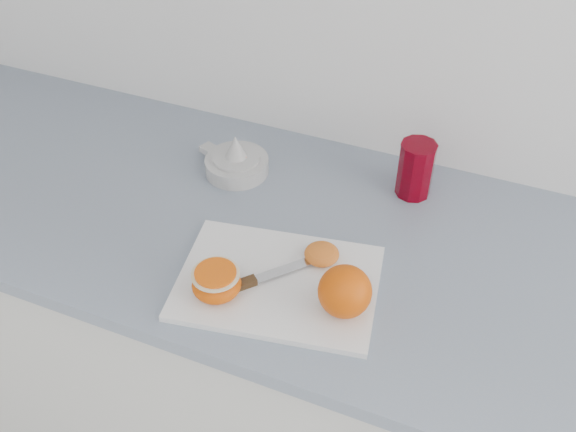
{
  "coord_description": "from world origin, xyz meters",
  "views": [
    {
      "loc": [
        0.16,
        0.87,
        1.7
      ],
      "look_at": [
        -0.16,
        1.65,
        0.96
      ],
      "focal_mm": 40.0,
      "sensor_mm": 36.0,
      "label": 1
    }
  ],
  "objects_px": {
    "half_orange": "(216,283)",
    "citrus_juicer": "(236,162)",
    "cutting_board": "(278,283)",
    "red_tumbler": "(415,171)",
    "counter": "(297,370)"
  },
  "relations": [
    {
      "from": "half_orange",
      "to": "citrus_juicer",
      "type": "xyz_separation_m",
      "value": [
        -0.12,
        0.33,
        -0.01
      ]
    },
    {
      "from": "cutting_board",
      "to": "citrus_juicer",
      "type": "xyz_separation_m",
      "value": [
        -0.21,
        0.26,
        0.02
      ]
    },
    {
      "from": "cutting_board",
      "to": "citrus_juicer",
      "type": "relative_size",
      "value": 2.03
    },
    {
      "from": "cutting_board",
      "to": "red_tumbler",
      "type": "bearing_deg",
      "value": 65.79
    },
    {
      "from": "counter",
      "to": "red_tumbler",
      "type": "xyz_separation_m",
      "value": [
        0.17,
        0.19,
        0.5
      ]
    },
    {
      "from": "red_tumbler",
      "to": "citrus_juicer",
      "type": "bearing_deg",
      "value": -168.7
    },
    {
      "from": "cutting_board",
      "to": "red_tumbler",
      "type": "height_order",
      "value": "red_tumbler"
    },
    {
      "from": "counter",
      "to": "cutting_board",
      "type": "bearing_deg",
      "value": -83.08
    },
    {
      "from": "cutting_board",
      "to": "citrus_juicer",
      "type": "height_order",
      "value": "citrus_juicer"
    },
    {
      "from": "counter",
      "to": "citrus_juicer",
      "type": "xyz_separation_m",
      "value": [
        -0.19,
        0.12,
        0.47
      ]
    },
    {
      "from": "cutting_board",
      "to": "red_tumbler",
      "type": "relative_size",
      "value": 2.9
    },
    {
      "from": "cutting_board",
      "to": "citrus_juicer",
      "type": "bearing_deg",
      "value": 128.06
    },
    {
      "from": "half_orange",
      "to": "counter",
      "type": "bearing_deg",
      "value": 73.08
    },
    {
      "from": "counter",
      "to": "red_tumbler",
      "type": "relative_size",
      "value": 19.58
    },
    {
      "from": "counter",
      "to": "citrus_juicer",
      "type": "distance_m",
      "value": 0.52
    }
  ]
}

